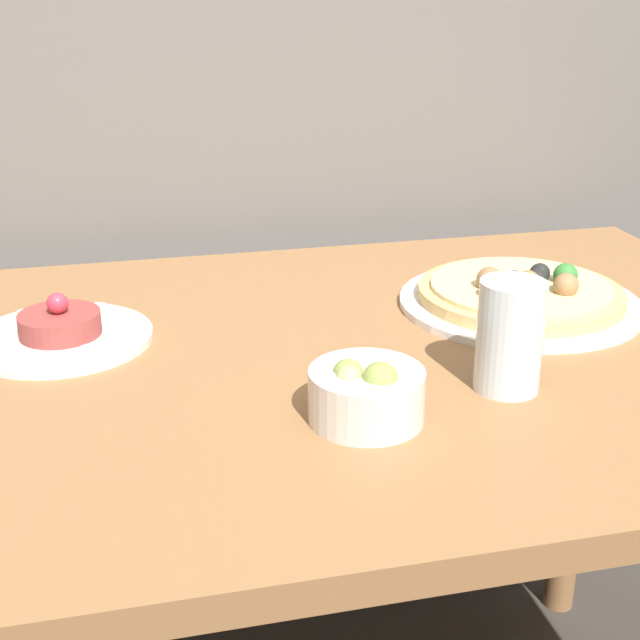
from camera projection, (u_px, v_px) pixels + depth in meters
dining_table at (331, 425)px, 1.13m from camera, size 1.27×0.85×0.78m
pizza_plate at (521, 295)px, 1.23m from camera, size 0.33×0.33×0.06m
tartare_plate at (61, 332)px, 1.11m from camera, size 0.23×0.23×0.07m
small_bowl at (366, 393)px, 0.91m from camera, size 0.12×0.12×0.07m
drinking_glass at (510, 336)px, 0.97m from camera, size 0.07×0.07×0.13m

